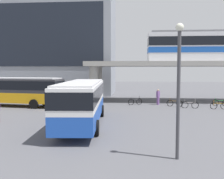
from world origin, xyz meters
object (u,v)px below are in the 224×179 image
at_px(bus_main, 83,98).
at_px(bicycle_silver, 190,105).
at_px(bicycle_brown, 175,103).
at_px(bicycle_black, 135,102).
at_px(station_building, 50,44).
at_px(pedestrian_waiting_near_stop, 158,97).
at_px(bicycle_orange, 219,106).
at_px(bicycle_green, 220,103).
at_px(bus_secondary, 15,89).

distance_m(bus_main, bicycle_silver, 13.55).
bearing_deg(bicycle_brown, bicycle_black, 166.61).
distance_m(station_building, bicycle_brown, 25.94).
height_order(bicycle_silver, pedestrian_waiting_near_stop, pedestrian_waiting_near_stop).
relative_size(station_building, bicycle_silver, 12.62).
xyz_separation_m(station_building, pedestrian_waiting_near_stop, (17.52, -13.93, -7.76)).
bearing_deg(bus_main, station_building, 112.85).
distance_m(bicycle_brown, bicycle_silver, 1.86).
bearing_deg(bicycle_silver, station_building, 141.31).
bearing_deg(bicycle_orange, bicycle_green, 68.51).
bearing_deg(bicycle_black, pedestrian_waiting_near_stop, 7.50).
relative_size(station_building, pedestrian_waiting_near_stop, 12.25).
bearing_deg(bicycle_orange, station_building, 144.17).
height_order(station_building, bus_secondary, station_building).
distance_m(station_building, bicycle_black, 22.19).
relative_size(bus_secondary, pedestrian_waiting_near_stop, 6.17).
height_order(station_building, bus_main, station_building).
relative_size(bicycle_black, pedestrian_waiting_near_stop, 0.90).
bearing_deg(pedestrian_waiting_near_stop, bicycle_silver, -39.87).
bearing_deg(pedestrian_waiting_near_stop, bicycle_brown, -39.35).
height_order(station_building, bicycle_silver, station_building).
xyz_separation_m(bus_secondary, bicycle_orange, (22.21, -0.43, -1.63)).
xyz_separation_m(bus_main, bicycle_silver, (9.79, 9.23, -1.63)).
distance_m(station_building, bicycle_silver, 27.71).
xyz_separation_m(bicycle_silver, pedestrian_waiting_near_stop, (-3.12, 2.61, 0.51)).
bearing_deg(bicycle_silver, bicycle_orange, -8.76).
distance_m(bicycle_brown, pedestrian_waiting_near_stop, 2.26).
height_order(bicycle_green, bicycle_silver, same).
distance_m(bicycle_silver, pedestrian_waiting_near_stop, 4.10).
xyz_separation_m(station_building, bicycle_black, (14.84, -14.28, -8.28)).
xyz_separation_m(bus_main, bicycle_black, (3.98, 11.48, -1.63)).
bearing_deg(bicycle_orange, bicycle_black, 162.74).
xyz_separation_m(bicycle_black, pedestrian_waiting_near_stop, (2.68, 0.35, 0.51)).
bearing_deg(pedestrian_waiting_near_stop, bus_main, -119.39).
height_order(bus_main, bus_secondary, same).
height_order(bicycle_black, bicycle_brown, same).
relative_size(bus_secondary, bicycle_orange, 6.31).
bearing_deg(bus_secondary, bicycle_orange, -1.12).
bearing_deg(bicycle_orange, bus_main, -145.22).
distance_m(bus_secondary, bicycle_black, 13.82).
bearing_deg(station_building, bicycle_orange, -35.83).
xyz_separation_m(bicycle_brown, pedestrian_waiting_near_stop, (-1.71, 1.40, 0.51)).
height_order(station_building, bicycle_orange, station_building).
bearing_deg(bicycle_brown, bus_main, -128.73).
xyz_separation_m(bus_secondary, bicycle_silver, (19.34, 0.01, -1.63)).
height_order(station_building, bicycle_brown, station_building).
height_order(bicycle_orange, bicycle_silver, same).
bearing_deg(bicycle_brown, bus_secondary, -176.12).
height_order(bus_main, bicycle_green, bus_main).
bearing_deg(bicycle_silver, bicycle_brown, 139.52).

